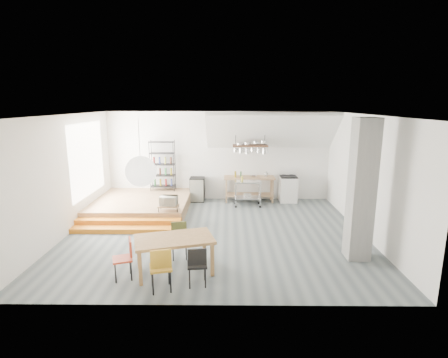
{
  "coord_description": "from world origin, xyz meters",
  "views": [
    {
      "loc": [
        0.32,
        -9.05,
        3.51
      ],
      "look_at": [
        0.22,
        0.8,
        1.34
      ],
      "focal_mm": 28.0,
      "sensor_mm": 36.0,
      "label": 1
    }
  ],
  "objects_px": {
    "stove": "(288,188)",
    "rolling_cart": "(248,190)",
    "mini_fridge": "(197,189)",
    "dining_table": "(174,242)"
  },
  "relations": [
    {
      "from": "stove",
      "to": "rolling_cart",
      "type": "distance_m",
      "value": 1.6
    },
    {
      "from": "stove",
      "to": "mini_fridge",
      "type": "bearing_deg",
      "value": 179.23
    },
    {
      "from": "rolling_cart",
      "to": "mini_fridge",
      "type": "height_order",
      "value": "rolling_cart"
    },
    {
      "from": "dining_table",
      "to": "stove",
      "type": "bearing_deg",
      "value": 42.39
    },
    {
      "from": "rolling_cart",
      "to": "mini_fridge",
      "type": "relative_size",
      "value": 1.06
    },
    {
      "from": "stove",
      "to": "mini_fridge",
      "type": "xyz_separation_m",
      "value": [
        -3.28,
        0.04,
        -0.05
      ]
    },
    {
      "from": "stove",
      "to": "mini_fridge",
      "type": "relative_size",
      "value": 1.36
    },
    {
      "from": "dining_table",
      "to": "rolling_cart",
      "type": "height_order",
      "value": "rolling_cart"
    },
    {
      "from": "dining_table",
      "to": "mini_fridge",
      "type": "xyz_separation_m",
      "value": [
        0.01,
        5.46,
        -0.25
      ]
    },
    {
      "from": "stove",
      "to": "dining_table",
      "type": "bearing_deg",
      "value": -121.28
    }
  ]
}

